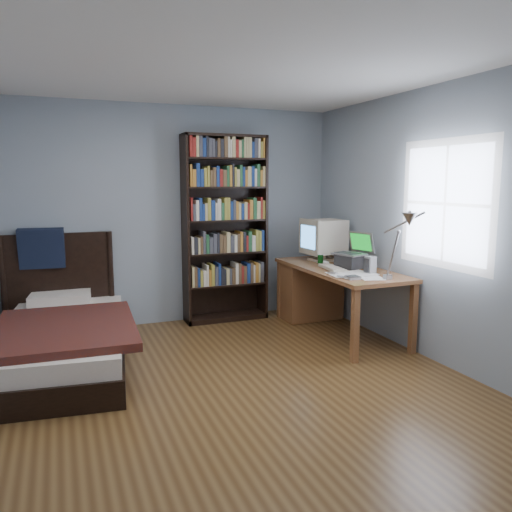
% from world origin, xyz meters
% --- Properties ---
extents(room, '(4.20, 4.24, 2.50)m').
position_xyz_m(room, '(0.03, -0.00, 1.25)').
color(room, '#513318').
rests_on(room, ground).
extents(desk, '(0.75, 1.74, 0.73)m').
position_xyz_m(desk, '(1.50, 1.44, 0.42)').
color(desk, brown).
rests_on(desk, floor).
extents(crt_monitor, '(0.45, 0.41, 0.49)m').
position_xyz_m(crt_monitor, '(1.57, 1.43, 1.00)').
color(crt_monitor, beige).
rests_on(crt_monitor, desk).
extents(laptop, '(0.39, 0.37, 0.38)m').
position_xyz_m(laptop, '(1.60, 0.88, 0.84)').
color(laptop, '#2D2D30').
rests_on(laptop, desk).
extents(desk_lamp, '(0.26, 0.57, 0.67)m').
position_xyz_m(desk_lamp, '(1.46, -0.17, 1.27)').
color(desk_lamp, '#99999E').
rests_on(desk_lamp, desk).
extents(keyboard, '(0.20, 0.42, 0.04)m').
position_xyz_m(keyboard, '(1.38, 0.88, 0.74)').
color(keyboard, '#B6AE98').
rests_on(keyboard, desk).
extents(speaker, '(0.10, 0.10, 0.17)m').
position_xyz_m(speaker, '(1.61, 0.54, 0.82)').
color(speaker, gray).
rests_on(speaker, desk).
extents(soda_can, '(0.06, 0.06, 0.11)m').
position_xyz_m(soda_can, '(1.41, 1.21, 0.78)').
color(soda_can, '#073710').
rests_on(soda_can, desk).
extents(mouse, '(0.07, 0.12, 0.04)m').
position_xyz_m(mouse, '(1.47, 1.18, 0.75)').
color(mouse, silver).
rests_on(mouse, desk).
extents(phone_silver, '(0.07, 0.11, 0.02)m').
position_xyz_m(phone_silver, '(1.24, 0.63, 0.74)').
color(phone_silver, silver).
rests_on(phone_silver, desk).
extents(phone_grey, '(0.05, 0.08, 0.02)m').
position_xyz_m(phone_grey, '(1.22, 0.46, 0.74)').
color(phone_grey, gray).
rests_on(phone_grey, desk).
extents(external_drive, '(0.12, 0.12, 0.02)m').
position_xyz_m(external_drive, '(1.29, 0.36, 0.74)').
color(external_drive, gray).
rests_on(external_drive, desk).
extents(bookshelf, '(0.98, 0.30, 2.17)m').
position_xyz_m(bookshelf, '(0.54, 1.94, 1.09)').
color(bookshelf, black).
rests_on(bookshelf, floor).
extents(bed, '(1.31, 2.26, 1.16)m').
position_xyz_m(bed, '(-1.30, 1.13, 0.25)').
color(bed, black).
rests_on(bed, floor).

